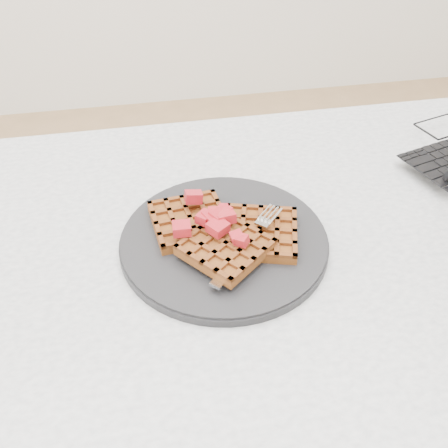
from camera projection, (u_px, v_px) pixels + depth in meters
table at (279, 300)px, 0.80m from camera, size 1.20×0.80×0.75m
plate at (224, 241)px, 0.73m from camera, size 0.30×0.30×0.02m
waffles at (225, 232)px, 0.71m from camera, size 0.22×0.21×0.03m
strawberry_pile at (224, 216)px, 0.70m from camera, size 0.15×0.15×0.02m
fork at (252, 245)px, 0.70m from camera, size 0.14×0.15×0.02m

